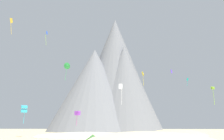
% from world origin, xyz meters
% --- Properties ---
extents(dune_foreground_left, '(25.62, 15.55, 2.40)m').
position_xyz_m(dune_foreground_left, '(-2.41, 14.74, 0.00)').
color(dune_foreground_left, beige).
rests_on(dune_foreground_left, ground_plane).
extents(dune_foreground_right, '(18.74, 21.16, 3.33)m').
position_xyz_m(dune_foreground_right, '(16.67, 26.69, 0.00)').
color(dune_foreground_right, '#C6B284').
rests_on(dune_foreground_right, ground_plane).
extents(bush_far_right, '(3.42, 3.42, 0.61)m').
position_xyz_m(bush_far_right, '(7.89, 20.28, 0.31)').
color(bush_far_right, '#477238').
rests_on(bush_far_right, ground_plane).
extents(bush_scatter_east, '(3.42, 3.42, 1.06)m').
position_xyz_m(bush_scatter_east, '(0.26, 5.60, 0.53)').
color(bush_scatter_east, '#386633').
rests_on(bush_scatter_east, ground_plane).
extents(bush_near_right, '(1.37, 1.37, 0.60)m').
position_xyz_m(bush_near_right, '(19.11, 13.85, 0.30)').
color(bush_near_right, '#568442').
rests_on(bush_near_right, ground_plane).
extents(bush_ridge_crest, '(2.74, 2.74, 1.07)m').
position_xyz_m(bush_ridge_crest, '(-4.64, 22.97, 0.53)').
color(bush_ridge_crest, '#477238').
rests_on(bush_ridge_crest, ground_plane).
extents(rock_massif, '(69.78, 68.46, 57.59)m').
position_xyz_m(rock_massif, '(-4.97, 82.39, 24.13)').
color(rock_massif, slate).
rests_on(rock_massif, ground_plane).
extents(kite_white_low, '(0.93, 0.60, 5.53)m').
position_xyz_m(kite_white_low, '(3.44, 28.31, 11.85)').
color(kite_white_low, white).
extents(kite_teal_mid, '(0.74, 0.41, 2.65)m').
position_xyz_m(kite_teal_mid, '(23.31, 41.89, 16.27)').
color(kite_teal_mid, teal).
extents(kite_indigo_mid, '(0.56, 0.89, 1.52)m').
position_xyz_m(kite_indigo_mid, '(20.08, 52.50, 21.54)').
color(kite_indigo_mid, '#5138B2').
extents(kite_cyan_low, '(1.91, 1.95, 4.22)m').
position_xyz_m(kite_cyan_low, '(-18.45, 19.55, 6.26)').
color(kite_cyan_low, '#33BCDB').
extents(kite_lime_low, '(0.99, 1.02, 4.99)m').
position_xyz_m(kite_lime_low, '(27.99, 32.78, 12.26)').
color(kite_lime_low, '#8CD133').
extents(kite_violet_low, '(1.77, 1.76, 4.35)m').
position_xyz_m(kite_violet_low, '(-10.67, 39.51, 6.25)').
color(kite_violet_low, purple).
extents(kite_yellow_mid, '(0.77, 0.76, 4.63)m').
position_xyz_m(kite_yellow_mid, '(9.65, 43.06, 18.29)').
color(kite_yellow_mid, yellow).
extents(kite_blue_high, '(0.83, 1.01, 5.89)m').
position_xyz_m(kite_blue_high, '(-26.87, 51.94, 37.03)').
color(kite_blue_high, blue).
extents(kite_green_mid, '(2.54, 1.44, 6.53)m').
position_xyz_m(kite_green_mid, '(-17.15, 48.07, 23.35)').
color(kite_green_mid, green).
extents(kite_gold_high, '(0.68, 0.58, 4.42)m').
position_xyz_m(kite_gold_high, '(-23.99, 20.25, 28.11)').
color(kite_gold_high, gold).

